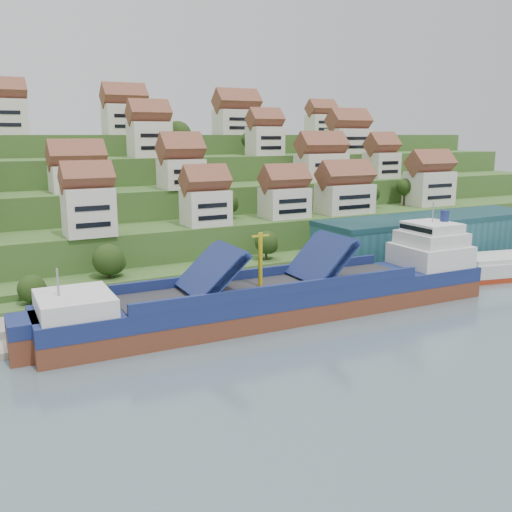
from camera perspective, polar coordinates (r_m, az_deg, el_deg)
ground at (r=99.76m, az=2.58°, el=-6.12°), size 300.00×300.00×0.00m
quay at (r=122.08m, az=7.02°, el=-2.26°), size 180.00×14.00×2.20m
hillside at (r=192.16m, az=-13.56°, el=5.61°), size 260.00×128.00×31.00m
hillside_village at (r=150.68m, az=-8.84°, el=9.32°), size 160.03×64.81×29.35m
hillside_trees at (r=135.58m, az=-10.42°, el=6.28°), size 144.67×62.17×31.70m
warehouse at (r=142.85m, az=17.15°, el=1.88°), size 60.00×15.00×10.00m
flagpole at (r=115.75m, az=7.76°, el=-0.14°), size 1.28×0.16×8.00m
cargo_ship at (r=100.10m, az=3.74°, el=-4.02°), size 81.94×15.29×18.14m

